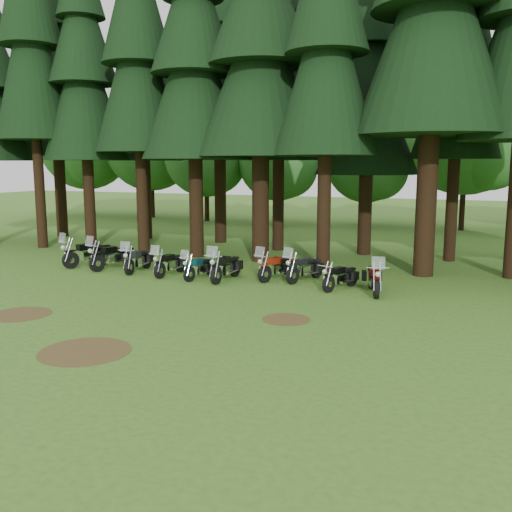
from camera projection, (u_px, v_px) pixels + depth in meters
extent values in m
plane|color=#3B6923|center=(144.00, 308.00, 17.62)|extent=(120.00, 120.00, 0.00)
cylinder|color=black|center=(39.00, 184.00, 29.90)|extent=(0.52, 0.52, 6.77)
cone|color=black|center=(32.00, 55.00, 28.86)|extent=(3.92, 3.92, 8.47)
cylinder|color=black|center=(89.00, 196.00, 29.82)|extent=(0.58, 0.58, 5.53)
cone|color=black|center=(84.00, 91.00, 28.97)|extent=(4.32, 4.32, 6.91)
cone|color=black|center=(81.00, 24.00, 28.45)|extent=(3.46, 3.46, 5.83)
cylinder|color=black|center=(142.00, 193.00, 28.18)|extent=(0.58, 0.58, 5.99)
cone|color=black|center=(138.00, 72.00, 27.26)|extent=(4.32, 4.32, 7.49)
cylinder|color=black|center=(196.00, 199.00, 26.95)|extent=(0.66, 0.66, 5.57)
cone|color=black|center=(194.00, 82.00, 26.10)|extent=(4.95, 4.95, 6.96)
cone|color=black|center=(193.00, 6.00, 25.57)|extent=(3.96, 3.96, 5.87)
cylinder|color=black|center=(261.00, 199.00, 25.74)|extent=(0.77, 0.77, 5.70)
cone|color=black|center=(261.00, 74.00, 24.87)|extent=(5.81, 5.81, 7.12)
cylinder|color=black|center=(324.00, 203.00, 23.17)|extent=(0.55, 0.55, 5.71)
cone|color=black|center=(327.00, 63.00, 22.29)|extent=(4.15, 4.15, 7.14)
cylinder|color=black|center=(427.00, 193.00, 22.29)|extent=(0.80, 0.80, 6.62)
cone|color=black|center=(435.00, 22.00, 21.27)|extent=(5.98, 5.98, 8.27)
cylinder|color=black|center=(60.00, 188.00, 34.77)|extent=(0.67, 0.67, 5.87)
cone|color=black|center=(55.00, 93.00, 33.87)|extent=(5.00, 5.00, 7.33)
cone|color=black|center=(52.00, 32.00, 33.32)|extent=(4.00, 4.00, 6.19)
cylinder|color=black|center=(146.00, 192.00, 33.75)|extent=(0.60, 0.60, 5.53)
cone|color=black|center=(143.00, 100.00, 32.90)|extent=(4.52, 4.52, 6.91)
cone|color=black|center=(141.00, 41.00, 32.38)|extent=(3.62, 3.62, 5.83)
cylinder|color=black|center=(220.00, 193.00, 31.96)|extent=(0.65, 0.65, 5.55)
cone|color=black|center=(219.00, 95.00, 31.10)|extent=(4.85, 4.85, 6.94)
cone|color=black|center=(219.00, 32.00, 30.57)|extent=(3.88, 3.88, 5.86)
cylinder|color=black|center=(278.00, 197.00, 29.11)|extent=(0.58, 0.58, 5.52)
cone|color=black|center=(279.00, 90.00, 28.26)|extent=(4.35, 4.35, 6.90)
cone|color=black|center=(279.00, 21.00, 27.74)|extent=(3.48, 3.48, 5.83)
cylinder|color=black|center=(365.00, 207.00, 27.79)|extent=(0.66, 0.66, 4.70)
cone|color=black|center=(368.00, 112.00, 27.06)|extent=(4.94, 4.94, 5.87)
cone|color=black|center=(370.00, 51.00, 26.62)|extent=(3.95, 3.95, 4.96)
cone|color=black|center=(371.00, 1.00, 26.27)|extent=(2.77, 2.77, 3.91)
cylinder|color=black|center=(452.00, 200.00, 25.84)|extent=(0.53, 0.53, 5.56)
cone|color=black|center=(459.00, 78.00, 24.98)|extent=(3.94, 3.94, 6.95)
cylinder|color=black|center=(89.00, 196.00, 49.09)|extent=(0.36, 0.36, 3.33)
sphere|color=#296225|center=(86.00, 143.00, 48.38)|extent=(7.78, 7.78, 7.78)
sphere|color=#296225|center=(93.00, 152.00, 47.19)|extent=(5.55, 5.55, 5.55)
cylinder|color=black|center=(152.00, 197.00, 47.23)|extent=(0.36, 0.36, 3.29)
sphere|color=#296225|center=(151.00, 143.00, 46.53)|extent=(7.69, 7.69, 7.69)
sphere|color=#296225|center=(159.00, 153.00, 45.35)|extent=(5.49, 5.49, 5.49)
cylinder|color=black|center=(207.00, 203.00, 44.22)|extent=(0.36, 0.36, 2.80)
sphere|color=#296225|center=(206.00, 154.00, 43.62)|extent=(6.53, 6.53, 6.53)
sphere|color=#296225|center=(215.00, 163.00, 42.62)|extent=(4.67, 4.67, 4.67)
cylinder|color=black|center=(278.00, 206.00, 42.37)|extent=(0.36, 0.36, 2.55)
sphere|color=#296225|center=(278.00, 160.00, 41.83)|extent=(5.95, 5.95, 5.95)
sphere|color=#296225|center=(288.00, 168.00, 40.92)|extent=(4.25, 4.25, 4.25)
cylinder|color=black|center=(365.00, 208.00, 41.08)|extent=(0.36, 0.36, 2.47)
sphere|color=#296225|center=(367.00, 162.00, 40.55)|extent=(5.76, 5.76, 5.76)
sphere|color=#296225|center=(379.00, 170.00, 39.67)|extent=(4.12, 4.12, 4.12)
cylinder|color=black|center=(462.00, 204.00, 38.01)|extent=(0.36, 0.36, 3.52)
sphere|color=#296225|center=(467.00, 132.00, 37.25)|extent=(8.21, 8.21, 8.21)
sphere|color=#296225|center=(489.00, 144.00, 36.00)|extent=(5.87, 5.87, 5.87)
cylinder|color=#4C3D1E|center=(20.00, 314.00, 16.93)|extent=(1.80, 1.80, 0.01)
cylinder|color=#4C3D1E|center=(286.00, 319.00, 16.37)|extent=(1.40, 1.40, 0.01)
cylinder|color=#4C3D1E|center=(85.00, 351.00, 13.59)|extent=(2.20, 2.20, 0.01)
cylinder|color=black|center=(71.00, 260.00, 24.23)|extent=(0.41, 0.74, 0.73)
cylinder|color=black|center=(106.00, 256.00, 25.45)|extent=(0.41, 0.74, 0.73)
cube|color=silver|center=(90.00, 255.00, 24.86)|extent=(0.57, 0.84, 0.38)
cube|color=black|center=(84.00, 247.00, 24.62)|extent=(0.53, 0.69, 0.27)
cube|color=black|center=(95.00, 247.00, 24.99)|extent=(0.53, 0.69, 0.13)
cube|color=silver|center=(62.00, 238.00, 23.83)|extent=(0.48, 0.30, 0.44)
cylinder|color=black|center=(97.00, 263.00, 23.52)|extent=(0.35, 0.72, 0.71)
cylinder|color=black|center=(129.00, 258.00, 24.80)|extent=(0.35, 0.72, 0.71)
cube|color=silver|center=(115.00, 258.00, 24.18)|extent=(0.50, 0.81, 0.37)
cube|color=black|center=(109.00, 250.00, 23.93)|extent=(0.48, 0.66, 0.26)
cube|color=black|center=(119.00, 250.00, 24.32)|extent=(0.48, 0.66, 0.13)
cube|color=silver|center=(89.00, 241.00, 23.11)|extent=(0.47, 0.26, 0.43)
cylinder|color=black|center=(129.00, 267.00, 22.85)|extent=(0.22, 0.66, 0.65)
cylinder|color=black|center=(147.00, 261.00, 24.30)|extent=(0.22, 0.66, 0.65)
cube|color=silver|center=(139.00, 262.00, 23.61)|extent=(0.36, 0.72, 0.34)
cube|color=#24252A|center=(136.00, 254.00, 23.34)|extent=(0.36, 0.57, 0.24)
cube|color=black|center=(141.00, 253.00, 23.77)|extent=(0.36, 0.57, 0.12)
cube|color=silver|center=(125.00, 246.00, 22.43)|extent=(0.43, 0.17, 0.39)
cylinder|color=black|center=(160.00, 271.00, 22.16)|extent=(0.17, 0.63, 0.63)
cylinder|color=black|center=(181.00, 265.00, 23.47)|extent=(0.17, 0.63, 0.63)
cube|color=silver|center=(171.00, 265.00, 22.84)|extent=(0.31, 0.68, 0.32)
cube|color=black|center=(168.00, 258.00, 22.60)|extent=(0.32, 0.54, 0.23)
cube|color=black|center=(174.00, 257.00, 22.99)|extent=(0.32, 0.54, 0.11)
cube|color=silver|center=(155.00, 250.00, 21.77)|extent=(0.41, 0.14, 0.38)
cylinder|color=black|center=(189.00, 274.00, 21.55)|extent=(0.22, 0.60, 0.58)
cylinder|color=black|center=(211.00, 269.00, 22.69)|extent=(0.22, 0.60, 0.58)
cube|color=silver|center=(201.00, 269.00, 22.15)|extent=(0.35, 0.65, 0.30)
cube|color=#0D4352|center=(198.00, 262.00, 21.93)|extent=(0.35, 0.52, 0.21)
cube|color=black|center=(204.00, 261.00, 22.27)|extent=(0.35, 0.52, 0.11)
cube|color=silver|center=(184.00, 255.00, 21.21)|extent=(0.38, 0.17, 0.35)
cylinder|color=black|center=(216.00, 275.00, 21.08)|extent=(0.16, 0.69, 0.69)
cylinder|color=black|center=(235.00, 268.00, 22.54)|extent=(0.16, 0.69, 0.69)
cube|color=silver|center=(226.00, 269.00, 21.84)|extent=(0.30, 0.73, 0.35)
cube|color=black|center=(224.00, 260.00, 21.57)|extent=(0.32, 0.58, 0.25)
cube|color=black|center=(229.00, 259.00, 22.01)|extent=(0.32, 0.58, 0.12)
cube|color=silver|center=(212.00, 252.00, 20.65)|extent=(0.44, 0.14, 0.41)
cylinder|color=black|center=(265.00, 274.00, 21.39)|extent=(0.34, 0.66, 0.65)
cylinder|color=black|center=(290.00, 269.00, 22.52)|extent=(0.34, 0.66, 0.65)
cube|color=silver|center=(278.00, 269.00, 21.98)|extent=(0.49, 0.74, 0.34)
cube|color=#B12C11|center=(275.00, 260.00, 21.75)|extent=(0.46, 0.61, 0.24)
cube|color=black|center=(282.00, 260.00, 22.10)|extent=(0.46, 0.61, 0.12)
cube|color=silver|center=(260.00, 252.00, 21.03)|extent=(0.43, 0.25, 0.39)
cylinder|color=black|center=(293.00, 275.00, 21.12)|extent=(0.34, 0.67, 0.66)
cylinder|color=black|center=(317.00, 270.00, 22.26)|extent=(0.34, 0.67, 0.66)
cube|color=silver|center=(306.00, 270.00, 21.71)|extent=(0.49, 0.75, 0.34)
cube|color=black|center=(302.00, 262.00, 21.49)|extent=(0.46, 0.61, 0.24)
cube|color=black|center=(309.00, 261.00, 21.83)|extent=(0.46, 0.61, 0.12)
cube|color=silver|center=(288.00, 253.00, 20.76)|extent=(0.44, 0.25, 0.39)
cylinder|color=black|center=(329.00, 284.00, 19.77)|extent=(0.33, 0.60, 0.60)
cylinder|color=black|center=(352.00, 278.00, 20.77)|extent=(0.33, 0.60, 0.60)
cube|color=silver|center=(341.00, 279.00, 20.29)|extent=(0.46, 0.68, 0.31)
cube|color=black|center=(338.00, 270.00, 20.09)|extent=(0.43, 0.56, 0.22)
cube|color=black|center=(345.00, 270.00, 20.39)|extent=(0.43, 0.56, 0.11)
cylinder|color=black|center=(376.00, 289.00, 18.86)|extent=(0.34, 0.69, 0.68)
cylinder|color=black|center=(371.00, 279.00, 20.43)|extent=(0.34, 0.69, 0.68)
cube|color=silver|center=(374.00, 281.00, 19.68)|extent=(0.49, 0.77, 0.35)
cube|color=#5F0906|center=(375.00, 271.00, 19.39)|extent=(0.46, 0.63, 0.25)
cube|color=black|center=(373.00, 270.00, 19.86)|extent=(0.46, 0.63, 0.12)
cube|color=silver|center=(378.00, 263.00, 18.41)|extent=(0.45, 0.25, 0.41)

